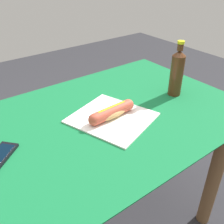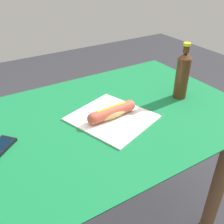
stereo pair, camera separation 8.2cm
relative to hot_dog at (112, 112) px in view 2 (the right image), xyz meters
The scene contains 4 objects.
dining_table 0.17m from the hot_dog, 120.89° to the left, with size 1.19×0.79×0.75m.
paper_wrapper 0.03m from the hot_dog, 135.00° to the right, with size 0.27×0.30×0.01m, color white.
hot_dog is the anchor object (origin of this frame).
soda_bottle 0.37m from the hot_dog, ahead, with size 0.06×0.06×0.25m.
Camera 2 is at (-0.44, -0.77, 1.32)m, focal length 41.31 mm.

